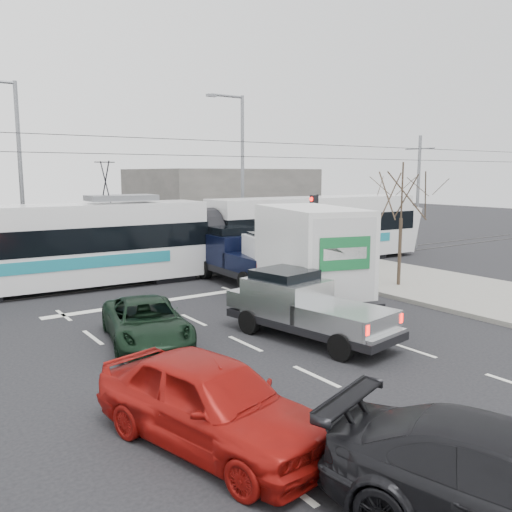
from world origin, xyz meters
TOP-DOWN VIEW (x-y plane):
  - ground at (0.00, 0.00)m, footprint 120.00×120.00m
  - sidewalk_right at (9.00, 0.00)m, footprint 6.00×60.00m
  - rails at (0.00, 10.00)m, footprint 60.00×1.60m
  - building_right at (12.00, 24.00)m, footprint 12.00×10.00m
  - bare_tree at (7.60, 2.50)m, footprint 2.40×2.40m
  - traffic_signal at (6.47, 6.50)m, footprint 0.44×0.44m
  - street_lamp_near at (7.31, 14.00)m, footprint 2.38×0.25m
  - street_lamp_far at (-4.19, 16.00)m, footprint 2.38×0.25m
  - catenary at (0.00, 10.00)m, footprint 60.00×0.20m
  - tram at (2.60, 9.85)m, footprint 25.36×3.68m
  - silver_pickup at (-0.00, -0.41)m, footprint 2.67×5.47m
  - box_truck at (2.54, 2.57)m, footprint 4.28×7.51m
  - navy_pickup at (2.92, 7.36)m, footprint 2.42×5.73m
  - green_car at (-3.92, 1.63)m, footprint 2.99×4.76m
  - red_car at (-5.34, -4.39)m, footprint 2.99×5.05m

SIDE VIEW (x-z plane):
  - ground at x=0.00m, z-range 0.00..0.00m
  - rails at x=0.00m, z-range 0.00..0.03m
  - sidewalk_right at x=9.00m, z-range 0.00..0.15m
  - green_car at x=-3.92m, z-range 0.00..1.23m
  - red_car at x=-5.34m, z-range 0.00..1.61m
  - silver_pickup at x=0.00m, z-range -0.01..1.90m
  - navy_pickup at x=2.92m, z-range -0.02..2.36m
  - box_truck at x=2.54m, z-range -0.02..3.54m
  - tram at x=2.60m, z-range -0.75..4.41m
  - building_right at x=12.00m, z-range 0.00..5.00m
  - traffic_signal at x=6.47m, z-range 0.94..4.54m
  - bare_tree at x=7.60m, z-range 1.29..6.29m
  - catenary at x=0.00m, z-range 0.38..7.38m
  - street_lamp_near at x=7.31m, z-range 0.61..9.61m
  - street_lamp_far at x=-4.19m, z-range 0.61..9.61m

